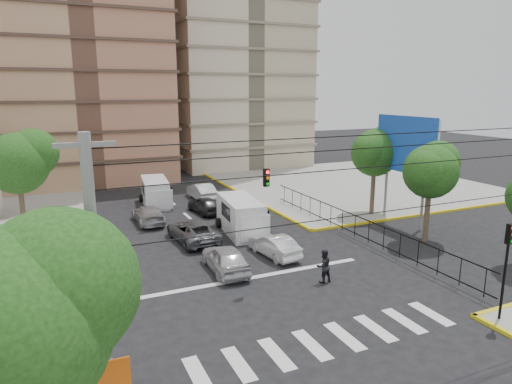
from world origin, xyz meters
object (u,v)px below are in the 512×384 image
van_left_lane (156,193)px  pedestrian_crosswalk (324,266)px  traffic_light_se (507,256)px  van_right_lane (242,217)px  car_white_front_right (274,246)px  car_silver_front_left (225,258)px  traffic_light_nw (92,210)px

van_left_lane → pedestrian_crosswalk: (4.55, -20.33, -0.24)m
traffic_light_se → van_right_lane: bearing=108.5°
van_left_lane → car_white_front_right: (3.92, -15.70, -0.47)m
car_silver_front_left → van_left_lane: bearing=-87.1°
traffic_light_nw → van_left_lane: (6.23, 11.62, -1.96)m
traffic_light_nw → car_white_front_right: (10.15, -4.08, -2.43)m
pedestrian_crosswalk → van_left_lane: bearing=-80.0°
car_silver_front_left → pedestrian_crosswalk: bearing=141.6°
traffic_light_se → van_left_lane: traffic_light_se is taller
traffic_light_se → van_right_lane: (-5.54, 16.51, -1.89)m
traffic_light_se → pedestrian_crosswalk: bearing=124.9°
traffic_light_nw → van_left_lane: bearing=61.8°
traffic_light_nw → traffic_light_se: bearing=-45.0°
traffic_light_nw → van_right_lane: 10.28m
traffic_light_nw → car_white_front_right: traffic_light_nw is taller
traffic_light_se → car_white_front_right: size_ratio=1.06×
traffic_light_nw → pedestrian_crosswalk: bearing=-38.9°
car_white_front_right → pedestrian_crosswalk: (0.64, -4.62, 0.23)m
traffic_light_nw → car_silver_front_left: (6.54, -5.11, -2.34)m
van_right_lane → car_white_front_right: 5.03m
car_white_front_right → pedestrian_crosswalk: size_ratio=2.26×
van_right_lane → car_white_front_right: size_ratio=1.40×
traffic_light_se → car_white_front_right: traffic_light_se is taller
traffic_light_nw → pedestrian_crosswalk: traffic_light_nw is taller
traffic_light_nw → car_white_front_right: bearing=-21.9°
van_left_lane → car_silver_front_left: size_ratio=1.22×
van_right_lane → car_silver_front_left: size_ratio=1.29×
van_right_lane → car_silver_front_left: (-3.52, -6.02, -0.46)m
van_right_lane → pedestrian_crosswalk: van_right_lane is taller
car_white_front_right → pedestrian_crosswalk: bearing=91.0°
traffic_light_se → van_right_lane: traffic_light_se is taller
van_left_lane → traffic_light_nw: bearing=-111.6°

